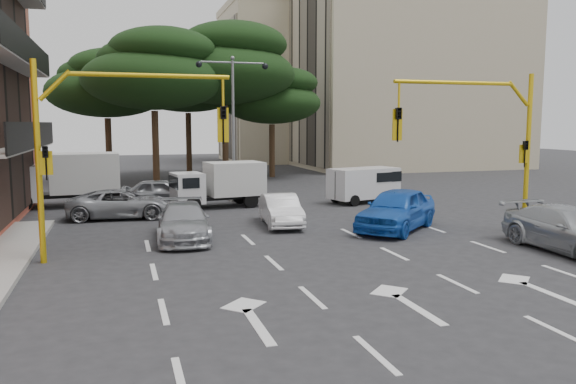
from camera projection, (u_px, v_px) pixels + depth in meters
name	position (u px, v px, depth m)	size (l,w,h in m)	color
ground	(336.00, 258.00, 17.37)	(120.00, 120.00, 0.00)	#28282B
median_strip	(234.00, 194.00, 32.57)	(1.40, 6.00, 0.15)	gray
apartment_beige_near	(409.00, 67.00, 52.35)	(20.20, 12.15, 18.70)	#BCAF8D
apartment_beige_far	(299.00, 85.00, 61.87)	(16.20, 12.15, 16.70)	#BCAF8D
pine_left_near	(154.00, 69.00, 36.17)	(9.15, 9.15, 10.23)	#382616
pine_center	(225.00, 64.00, 39.42)	(9.98, 9.98, 11.16)	#382616
pine_left_far	(107.00, 83.00, 39.20)	(8.32, 8.32, 9.30)	#382616
pine_right	(273.00, 96.00, 42.72)	(7.49, 7.49, 8.37)	#382616
pine_back	(188.00, 78.00, 43.68)	(9.15, 9.15, 10.23)	#382616
signal_mast_right	(488.00, 131.00, 20.74)	(5.79, 0.37, 6.00)	gold
signal_mast_left	(102.00, 132.00, 16.84)	(5.79, 0.37, 6.00)	gold
street_lamp_center	(233.00, 101.00, 31.91)	(4.16, 0.36, 7.77)	slate
car_white_hatch	(281.00, 210.00, 22.91)	(1.34, 3.84, 1.26)	silver
car_blue_compact	(397.00, 209.00, 21.86)	(1.95, 4.84, 1.65)	blue
car_silver_wagon	(184.00, 222.00, 20.09)	(1.83, 4.50, 1.30)	#A0A2A7
car_silver_cross_a	(122.00, 204.00, 24.61)	(2.12, 4.61, 1.28)	#94969B
car_silver_cross_b	(162.00, 192.00, 28.41)	(1.61, 4.00, 1.36)	#95979C
car_silver_parked	(570.00, 230.00, 18.17)	(2.03, 5.00, 1.45)	#A3A7AB
van_white	(364.00, 185.00, 29.41)	(1.68, 3.71, 1.86)	silver
box_truck_a	(64.00, 180.00, 27.93)	(2.28, 5.42, 2.67)	white
box_truck_b	(219.00, 185.00, 27.73)	(1.91, 4.54, 2.23)	silver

